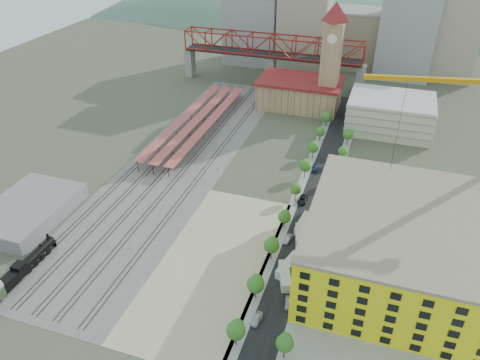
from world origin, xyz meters
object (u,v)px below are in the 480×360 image
(construction_building, at_px, (396,245))
(car_0, at_px, (257,319))
(locomotive, at_px, (29,263))
(site_trailer_b, at_px, (288,266))
(site_trailer_a, at_px, (285,276))
(site_trailer_c, at_px, (299,235))
(site_trailer_d, at_px, (303,224))
(clock_tower, at_px, (332,49))

(construction_building, height_order, car_0, construction_building)
(construction_building, xyz_separation_m, locomotive, (-92.00, -29.02, -7.33))
(car_0, bearing_deg, site_trailer_b, 86.69)
(construction_building, bearing_deg, site_trailer_a, -155.75)
(construction_building, relative_size, site_trailer_b, 5.08)
(locomotive, bearing_deg, site_trailer_c, 28.13)
(construction_building, relative_size, site_trailer_d, 5.15)
(locomotive, height_order, site_trailer_d, locomotive)
(site_trailer_c, xyz_separation_m, car_0, (-3.00, -33.54, -0.40))
(clock_tower, xyz_separation_m, site_trailer_b, (8.00, -107.61, -27.33))
(site_trailer_a, distance_m, car_0, 15.87)
(clock_tower, distance_m, locomotive, 143.94)
(site_trailer_c, bearing_deg, car_0, -108.38)
(locomotive, relative_size, site_trailer_c, 2.58)
(construction_building, distance_m, site_trailer_d, 29.66)
(locomotive, distance_m, site_trailer_b, 69.39)
(clock_tower, height_order, car_0, clock_tower)
(site_trailer_d, bearing_deg, locomotive, -141.62)
(locomotive, relative_size, site_trailer_d, 2.28)
(clock_tower, xyz_separation_m, car_0, (5.00, -127.28, -27.91))
(clock_tower, relative_size, site_trailer_a, 5.34)
(site_trailer_d, bearing_deg, car_0, -87.73)
(locomotive, bearing_deg, site_trailer_a, 14.70)
(site_trailer_a, bearing_deg, site_trailer_d, 70.73)
(site_trailer_b, height_order, site_trailer_c, site_trailer_b)
(locomotive, relative_size, site_trailer_b, 2.24)
(site_trailer_d, bearing_deg, site_trailer_c, -83.34)
(clock_tower, xyz_separation_m, site_trailer_d, (8.00, -88.23, -27.35))
(clock_tower, relative_size, car_0, 11.22)
(site_trailer_b, distance_m, car_0, 19.91)
(construction_building, xyz_separation_m, site_trailer_c, (-26.00, 6.25, -8.22))
(site_trailer_d, bearing_deg, clock_tower, 101.84)
(locomotive, xyz_separation_m, car_0, (63.00, 1.74, -1.29))
(clock_tower, xyz_separation_m, site_trailer_c, (8.00, -93.74, -27.51))
(site_trailer_b, bearing_deg, site_trailer_c, 105.57)
(car_0, bearing_deg, clock_tower, 97.61)
(construction_building, distance_m, site_trailer_a, 29.64)
(site_trailer_d, bearing_deg, site_trailer_b, -83.34)
(construction_building, xyz_separation_m, car_0, (-29.00, -27.29, -8.62))
(site_trailer_a, distance_m, site_trailer_d, 23.48)
(locomotive, xyz_separation_m, site_trailer_a, (66.00, 17.31, -0.75))
(construction_building, relative_size, site_trailer_c, 5.84)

